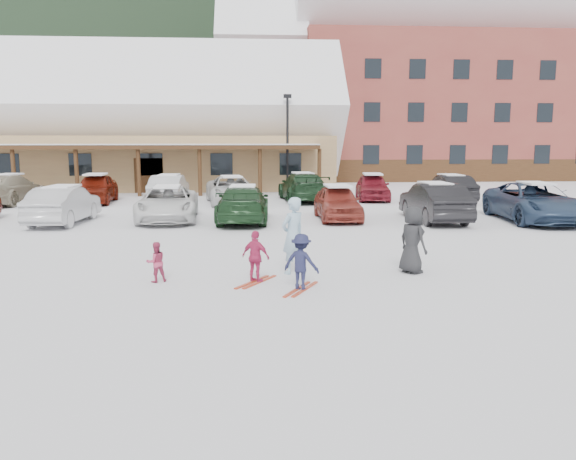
{
  "coord_description": "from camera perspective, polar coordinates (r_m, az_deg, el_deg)",
  "views": [
    {
      "loc": [
        -0.69,
        -13.14,
        3.25
      ],
      "look_at": [
        0.3,
        1.0,
        1.0
      ],
      "focal_mm": 35.0,
      "sensor_mm": 36.0,
      "label": 1
    }
  ],
  "objects": [
    {
      "name": "parked_car_4",
      "position": [
        23.53,
        5.04,
        2.8
      ],
      "size": [
        1.69,
        4.2,
        1.43
      ],
      "primitive_type": "imported",
      "rotation": [
        0.0,
        0.0,
        -0.0
      ],
      "color": "#99372C",
      "rests_on": "ground"
    },
    {
      "name": "parked_car_9",
      "position": [
        30.52,
        -11.98,
        4.11
      ],
      "size": [
        1.69,
        4.56,
        1.49
      ],
      "primitive_type": "imported",
      "rotation": [
        0.0,
        0.0,
        3.12
      ],
      "color": "silver",
      "rests_on": "ground"
    },
    {
      "name": "parked_car_10",
      "position": [
        29.56,
        -5.74,
        4.06
      ],
      "size": [
        3.08,
        5.46,
        1.44
      ],
      "primitive_type": "imported",
      "rotation": [
        0.0,
        0.0,
        0.14
      ],
      "color": "silver",
      "rests_on": "ground"
    },
    {
      "name": "parked_car_13",
      "position": [
        31.68,
        16.17,
        4.09
      ],
      "size": [
        1.56,
        4.43,
        1.46
      ],
      "primitive_type": "imported",
      "rotation": [
        0.0,
        0.0,
        3.14
      ],
      "color": "black",
      "rests_on": "ground"
    },
    {
      "name": "parked_car_3",
      "position": [
        22.86,
        -4.59,
        2.66
      ],
      "size": [
        2.25,
        5.12,
        1.46
      ],
      "primitive_type": "imported",
      "rotation": [
        0.0,
        0.0,
        3.1
      ],
      "color": "#1E4022",
      "rests_on": "ground"
    },
    {
      "name": "conifer_4",
      "position": [
        68.65,
        26.85,
        10.81
      ],
      "size": [
        5.06,
        5.06,
        11.73
      ],
      "color": "black",
      "rests_on": "ground"
    },
    {
      "name": "adult_skier",
      "position": [
        13.81,
        0.5,
        -0.57
      ],
      "size": [
        0.83,
        0.79,
        1.9
      ],
      "primitive_type": "imported",
      "rotation": [
        0.0,
        0.0,
        3.82
      ],
      "color": "#97BCD3",
      "rests_on": "ground"
    },
    {
      "name": "bystander_dark",
      "position": [
        14.22,
        12.52,
        -0.99
      ],
      "size": [
        0.85,
        0.97,
        1.66
      ],
      "primitive_type": "imported",
      "rotation": [
        0.0,
        0.0,
        2.06
      ],
      "color": "#252527",
      "rests_on": "ground"
    },
    {
      "name": "parked_car_11",
      "position": [
        30.79,
        1.51,
        4.39
      ],
      "size": [
        2.62,
        5.49,
        1.54
      ],
      "primitive_type": "imported",
      "rotation": [
        0.0,
        0.0,
        3.23
      ],
      "color": "#1C3A21",
      "rests_on": "ground"
    },
    {
      "name": "parked_car_7",
      "position": [
        32.68,
        -26.5,
        3.73
      ],
      "size": [
        2.61,
        5.51,
        1.55
      ],
      "primitive_type": "imported",
      "rotation": [
        0.0,
        0.0,
        3.06
      ],
      "color": "#9F957D",
      "rests_on": "ground"
    },
    {
      "name": "alpine_hotel",
      "position": [
        53.55,
        12.64,
        14.56
      ],
      "size": [
        31.48,
        14.01,
        21.48
      ],
      "color": "brown",
      "rests_on": "ground"
    },
    {
      "name": "skis_child_magenta",
      "position": [
        13.11,
        -3.27,
        -5.28
      ],
      "size": [
        0.92,
        1.29,
        0.03
      ],
      "primitive_type": "cube",
      "rotation": [
        0.0,
        0.0,
        2.57
      ],
      "color": "#B33519",
      "rests_on": "ground"
    },
    {
      "name": "toddler_red",
      "position": [
        13.39,
        -13.26,
        -3.19
      ],
      "size": [
        0.57,
        0.52,
        0.95
      ],
      "primitive_type": "imported",
      "rotation": [
        0.0,
        0.0,
        3.57
      ],
      "color": "#B4385C",
      "rests_on": "ground"
    },
    {
      "name": "child_navy",
      "position": [
        12.32,
        1.35,
        -3.27
      ],
      "size": [
        0.93,
        0.79,
        1.25
      ],
      "primitive_type": "imported",
      "rotation": [
        0.0,
        0.0,
        2.66
      ],
      "color": "#1C1F3F",
      "rests_on": "ground"
    },
    {
      "name": "parked_car_2",
      "position": [
        23.72,
        -12.11,
        2.66
      ],
      "size": [
        2.67,
        5.25,
        1.42
      ],
      "primitive_type": "imported",
      "rotation": [
        0.0,
        0.0,
        0.06
      ],
      "color": "white",
      "rests_on": "ground"
    },
    {
      "name": "day_lodge",
      "position": [
        41.94,
        -15.67,
        9.63
      ],
      "size": [
        29.12,
        12.5,
        10.38
      ],
      "color": "tan",
      "rests_on": "ground"
    },
    {
      "name": "parked_car_8",
      "position": [
        31.49,
        -18.91,
        4.0
      ],
      "size": [
        2.09,
        4.6,
        1.53
      ],
      "primitive_type": "imported",
      "rotation": [
        0.0,
        0.0,
        0.06
      ],
      "color": "maroon",
      "rests_on": "ground"
    },
    {
      "name": "parked_car_12",
      "position": [
        31.69,
        8.57,
        4.35
      ],
      "size": [
        2.23,
        4.47,
        1.46
      ],
      "primitive_type": "imported",
      "rotation": [
        0.0,
        0.0,
        -0.12
      ],
      "color": "maroon",
      "rests_on": "ground"
    },
    {
      "name": "parked_car_1",
      "position": [
        24.01,
        -21.86,
        2.38
      ],
      "size": [
        1.82,
        4.6,
        1.49
      ],
      "primitive_type": "imported",
      "rotation": [
        0.0,
        0.0,
        3.09
      ],
      "color": "#B7B8BC",
      "rests_on": "ground"
    },
    {
      "name": "lamp_post",
      "position": [
        36.24,
        -0.06,
        9.4
      ],
      "size": [
        0.5,
        0.25,
        6.19
      ],
      "color": "black",
      "rests_on": "ground"
    },
    {
      "name": "skis_child_navy",
      "position": [
        12.47,
        1.34,
        -6.02
      ],
      "size": [
        0.83,
        1.33,
        0.03
      ],
      "primitive_type": "cube",
      "rotation": [
        0.0,
        0.0,
        2.66
      ],
      "color": "#B33519",
      "rests_on": "ground"
    },
    {
      "name": "conifer_3",
      "position": [
        57.56,
        2.71,
        10.86
      ],
      "size": [
        3.96,
        3.96,
        9.18
      ],
      "color": "black",
      "rests_on": "ground"
    },
    {
      "name": "parked_car_6",
      "position": [
        25.03,
        23.75,
        2.6
      ],
      "size": [
        3.03,
        5.84,
        1.57
      ],
      "primitive_type": "imported",
      "rotation": [
        0.0,
        0.0,
        -0.07
      ],
      "color": "navy",
      "rests_on": "ground"
    },
    {
      "name": "parked_car_5",
      "position": [
        23.71,
        14.65,
        2.75
      ],
      "size": [
        1.69,
        4.78,
        1.57
      ],
      "primitive_type": "imported",
      "rotation": [
        0.0,
        0.0,
        3.15
      ],
      "color": "black",
      "rests_on": "ground"
    },
    {
      "name": "ground",
      "position": [
        13.55,
        -0.97,
        -4.85
      ],
      "size": [
        160.0,
        160.0,
        0.0
      ],
      "primitive_type": "plane",
      "color": "white",
      "rests_on": "ground"
    },
    {
      "name": "child_magenta",
      "position": [
        12.97,
        -3.29,
        -2.74
      ],
      "size": [
        0.76,
        0.64,
        1.22
      ],
      "primitive_type": "imported",
      "rotation": [
        0.0,
        0.0,
        2.57
      ],
      "color": "#C02B5C",
      "rests_on": "ground"
    },
    {
      "name": "forested_hillside",
      "position": [
        99.4,
        -3.76,
        18.11
      ],
      "size": [
        300.0,
        70.0,
        38.0
      ],
      "primitive_type": "cube",
      "color": "black",
      "rests_on": "ground"
    }
  ]
}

